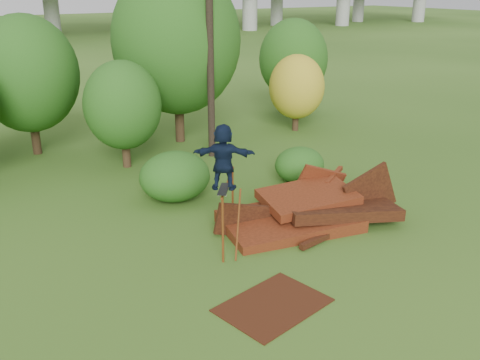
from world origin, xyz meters
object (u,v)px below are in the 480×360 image
scrap_pile (310,211)px  utility_pole (210,18)px  flat_plate (273,305)px  skater (223,157)px

scrap_pile → utility_pole: bearing=85.0°
flat_plate → utility_pole: utility_pole is taller
skater → utility_pole: (3.82, 7.74, 2.69)m
scrap_pile → flat_plate: size_ratio=2.53×
scrap_pile → flat_plate: bearing=-138.1°
scrap_pile → skater: skater is taller
skater → utility_pole: 9.04m
skater → flat_plate: (-0.18, -2.46, -2.69)m
scrap_pile → utility_pole: size_ratio=0.54×
skater → flat_plate: skater is taller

